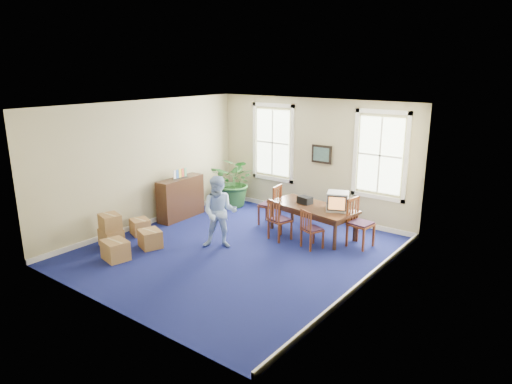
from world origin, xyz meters
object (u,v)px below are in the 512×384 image
Objects in this scene: conference_table at (312,220)px; chair_near_left at (280,219)px; credenza at (181,198)px; man at (220,212)px; crt_tv at (338,201)px; cardboard_boxes at (120,230)px; potted_plant at (235,182)px.

conference_table is 0.87m from chair_near_left.
man is at bearing -25.32° from credenza.
crt_tv is 5.05m from cardboard_boxes.
chair_near_left is 3.70m from cardboard_boxes.
chair_near_left is 0.69× the size of credenza.
crt_tv is at bearing -128.65° from chair_near_left.
credenza is (-4.12, -1.09, -0.39)m from crt_tv.
credenza is (-2.24, 0.93, -0.26)m from man.
credenza is 2.34m from cardboard_boxes.
conference_table is 1.50× the size of credenza.
cardboard_boxes is at bearing -160.54° from crt_tv.
potted_plant is at bearing 89.11° from cardboard_boxes.
crt_tv is 0.53× the size of chair_near_left.
conference_table is 1.46× the size of potted_plant.
cardboard_boxes is at bearing -123.76° from conference_table.
cardboard_boxes reaches higher than conference_table.
cardboard_boxes is (-2.62, -2.60, -0.09)m from chair_near_left.
cardboard_boxes is (-1.82, -1.37, -0.43)m from man.
chair_near_left is 3.06m from credenza.
chair_near_left is 0.67× the size of potted_plant.
conference_table is 3.10m from potted_plant.
potted_plant is (-1.76, 2.66, -0.09)m from man.
crt_tv is 3.70m from potted_plant.
potted_plant is at bearing 71.56° from credenza.
potted_plant is (-3.00, 0.69, 0.37)m from conference_table.
chair_near_left is (-0.44, -0.74, 0.13)m from conference_table.
credenza is (-3.49, -1.04, 0.20)m from conference_table.
credenza is at bearing -154.59° from conference_table.
credenza is (-3.04, -0.31, 0.07)m from chair_near_left.
credenza reaches higher than conference_table.
conference_table is 3.64m from credenza.
conference_table is at bearing 24.57° from man.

